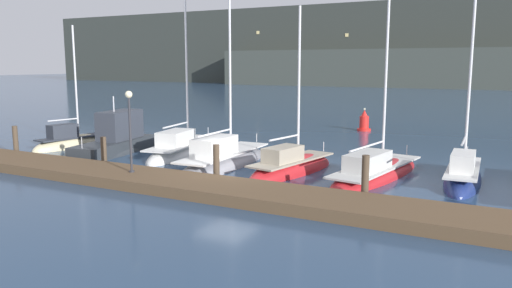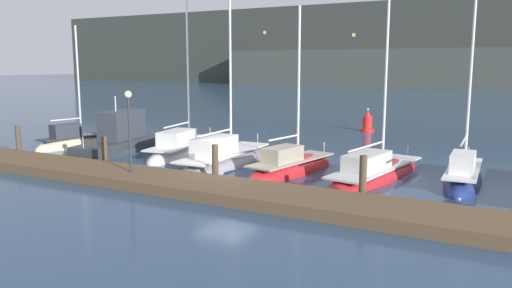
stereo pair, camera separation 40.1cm
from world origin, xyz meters
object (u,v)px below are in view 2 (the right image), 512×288
at_px(sailboat_berth_1, 75,145).
at_px(sailboat_berth_7, 463,180).
at_px(motorboat_berth_2, 117,145).
at_px(sailboat_berth_3, 184,151).
at_px(sailboat_berth_6, 375,175).
at_px(sailboat_berth_5, 291,171).
at_px(channel_buoy, 367,123).
at_px(sailboat_berth_4, 224,163).
at_px(dock_lamppost, 129,117).

distance_m(sailboat_berth_1, sailboat_berth_7, 22.68).
height_order(sailboat_berth_1, motorboat_berth_2, sailboat_berth_1).
relative_size(sailboat_berth_3, sailboat_berth_6, 0.98).
xyz_separation_m(sailboat_berth_1, sailboat_berth_5, (15.14, -0.41, -0.03)).
bearing_deg(sailboat_berth_3, sailboat_berth_7, -0.25).
bearing_deg(sailboat_berth_6, sailboat_berth_5, -165.74).
bearing_deg(sailboat_berth_3, channel_buoy, 66.39).
xyz_separation_m(sailboat_berth_4, sailboat_berth_7, (11.20, 1.85, -0.03)).
height_order(sailboat_berth_3, sailboat_berth_4, sailboat_berth_4).
xyz_separation_m(sailboat_berth_1, sailboat_berth_6, (18.96, 0.56, -0.01)).
bearing_deg(motorboat_berth_2, sailboat_berth_6, 2.92).
xyz_separation_m(motorboat_berth_2, dock_lamppost, (5.83, -5.19, 2.46)).
bearing_deg(sailboat_berth_5, sailboat_berth_6, 14.26).
bearing_deg(dock_lamppost, channel_buoy, 78.51).
bearing_deg(sailboat_berth_7, sailboat_berth_1, -176.77).
bearing_deg(motorboat_berth_2, sailboat_berth_3, 22.84).
distance_m(sailboat_berth_4, channel_buoy, 17.08).
bearing_deg(channel_buoy, sailboat_berth_1, -130.75).
distance_m(sailboat_berth_7, dock_lamppost, 14.88).
bearing_deg(sailboat_berth_6, channel_buoy, 107.33).
bearing_deg(motorboat_berth_2, sailboat_berth_7, 4.53).
bearing_deg(sailboat_berth_7, sailboat_berth_3, 179.75).
bearing_deg(sailboat_berth_1, dock_lamppost, -29.32).
relative_size(motorboat_berth_2, sailboat_berth_6, 0.70).
height_order(sailboat_berth_4, channel_buoy, sailboat_berth_4).
relative_size(sailboat_berth_1, dock_lamppost, 2.32).
height_order(sailboat_berth_7, channel_buoy, sailboat_berth_7).
bearing_deg(sailboat_berth_4, sailboat_berth_7, 9.39).
distance_m(sailboat_berth_5, sailboat_berth_6, 3.94).
distance_m(sailboat_berth_7, channel_buoy, 17.32).
distance_m(channel_buoy, dock_lamppost, 22.27).
bearing_deg(sailboat_berth_3, sailboat_berth_4, -26.01).
bearing_deg(channel_buoy, sailboat_berth_5, -86.25).
bearing_deg(sailboat_berth_1, sailboat_berth_7, 3.23).
xyz_separation_m(sailboat_berth_4, sailboat_berth_5, (3.70, 0.16, -0.06)).
xyz_separation_m(motorboat_berth_2, sailboat_berth_6, (15.15, 0.77, -0.29)).
xyz_separation_m(sailboat_berth_5, sailboat_berth_7, (7.50, 1.69, 0.03)).
height_order(sailboat_berth_5, channel_buoy, sailboat_berth_5).
relative_size(sailboat_berth_6, channel_buoy, 5.74).
bearing_deg(dock_lamppost, sailboat_berth_1, 150.68).
bearing_deg(motorboat_berth_2, sailboat_berth_1, 176.76).
xyz_separation_m(sailboat_berth_3, sailboat_berth_7, (15.14, -0.07, 0.01)).
relative_size(sailboat_berth_4, dock_lamppost, 3.30).
bearing_deg(sailboat_berth_5, sailboat_berth_4, -177.48).
distance_m(sailboat_berth_1, channel_buoy, 21.52).
xyz_separation_m(sailboat_berth_7, channel_buoy, (-8.60, 15.02, 0.49)).
relative_size(sailboat_berth_4, channel_buoy, 6.66).
relative_size(sailboat_berth_6, sailboat_berth_7, 1.14).
xyz_separation_m(sailboat_berth_3, channel_buoy, (6.54, 14.96, 0.50)).
height_order(motorboat_berth_2, sailboat_berth_5, sailboat_berth_5).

